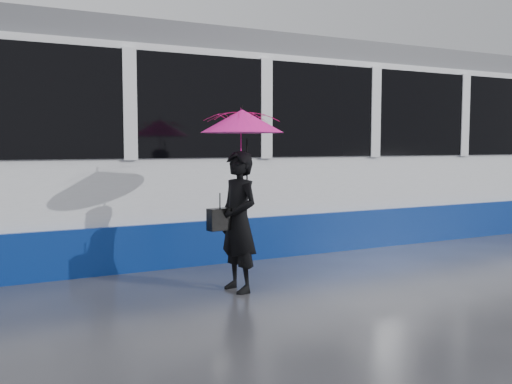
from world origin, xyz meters
TOP-DOWN VIEW (x-y plane):
  - ground at (0.00, 0.00)m, footprint 90.00×90.00m
  - rails at (0.00, 2.50)m, footprint 34.00×1.51m
  - tram at (0.98, 2.50)m, footprint 26.00×2.56m
  - woman at (-0.70, -0.24)m, footprint 0.47×0.64m
  - umbrella at (-0.65, -0.24)m, footprint 1.08×1.08m
  - handbag at (-0.92, -0.22)m, footprint 0.30×0.17m

SIDE VIEW (x-z plane):
  - ground at x=0.00m, z-range 0.00..0.00m
  - rails at x=0.00m, z-range 0.00..0.02m
  - woman at x=-0.70m, z-range 0.00..1.61m
  - handbag at x=-0.92m, z-range 0.63..1.06m
  - tram at x=0.98m, z-range -0.04..3.31m
  - umbrella at x=-0.65m, z-range 1.22..2.30m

